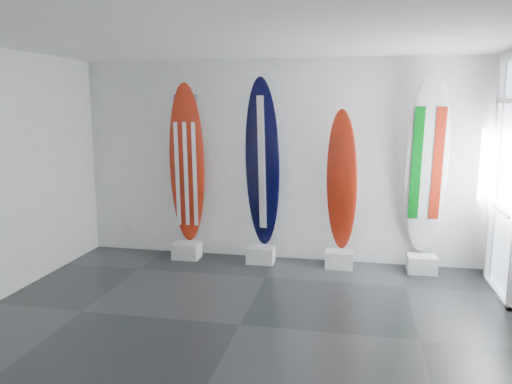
% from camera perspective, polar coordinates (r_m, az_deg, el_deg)
% --- Properties ---
extents(floor, '(6.00, 6.00, 0.00)m').
position_cam_1_polar(floor, '(5.61, -1.83, -14.73)').
color(floor, black).
rests_on(floor, ground).
extents(ceiling, '(6.00, 6.00, 0.00)m').
position_cam_1_polar(ceiling, '(5.15, -2.02, 17.28)').
color(ceiling, white).
rests_on(ceiling, wall_back).
extents(wall_back, '(6.00, 0.00, 6.00)m').
position_cam_1_polar(wall_back, '(7.61, 2.39, 3.53)').
color(wall_back, silver).
rests_on(wall_back, ground).
extents(wall_front, '(6.00, 0.00, 6.00)m').
position_cam_1_polar(wall_front, '(2.86, -13.53, -7.33)').
color(wall_front, silver).
rests_on(wall_front, ground).
extents(display_block_usa, '(0.40, 0.30, 0.24)m').
position_cam_1_polar(display_block_usa, '(7.89, -7.81, -6.55)').
color(display_block_usa, silver).
rests_on(display_block_usa, floor).
extents(surfboard_usa, '(0.55, 0.20, 2.42)m').
position_cam_1_polar(surfboard_usa, '(7.72, -7.79, 3.15)').
color(surfboard_usa, maroon).
rests_on(surfboard_usa, display_block_usa).
extents(display_block_navy, '(0.40, 0.30, 0.24)m').
position_cam_1_polar(display_block_navy, '(7.60, 0.55, -7.09)').
color(display_block_navy, silver).
rests_on(display_block_navy, floor).
extents(surfboard_navy, '(0.60, 0.38, 2.49)m').
position_cam_1_polar(surfboard_navy, '(7.42, 0.71, 3.26)').
color(surfboard_navy, black).
rests_on(surfboard_navy, display_block_navy).
extents(display_block_swiss, '(0.40, 0.30, 0.24)m').
position_cam_1_polar(display_block_swiss, '(7.49, 9.36, -7.50)').
color(display_block_swiss, silver).
rests_on(display_block_swiss, floor).
extents(surfboard_swiss, '(0.50, 0.34, 2.04)m').
position_cam_1_polar(surfboard_swiss, '(7.33, 9.63, 1.26)').
color(surfboard_swiss, maroon).
rests_on(surfboard_swiss, display_block_swiss).
extents(display_block_italy, '(0.40, 0.30, 0.24)m').
position_cam_1_polar(display_block_italy, '(7.54, 18.19, -7.74)').
color(display_block_italy, silver).
rests_on(display_block_italy, floor).
extents(surfboard_italy, '(0.60, 0.40, 2.57)m').
position_cam_1_polar(surfboard_italy, '(7.36, 18.68, 2.98)').
color(surfboard_italy, silver).
rests_on(surfboard_italy, display_block_italy).
extents(wall_outlet, '(0.09, 0.02, 0.13)m').
position_cam_1_polar(wall_outlet, '(8.52, -14.24, -3.96)').
color(wall_outlet, silver).
rests_on(wall_outlet, wall_back).
extents(glass_door, '(0.12, 1.16, 2.85)m').
position_cam_1_polar(glass_door, '(6.82, 26.48, 1.15)').
color(glass_door, white).
rests_on(glass_door, floor).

